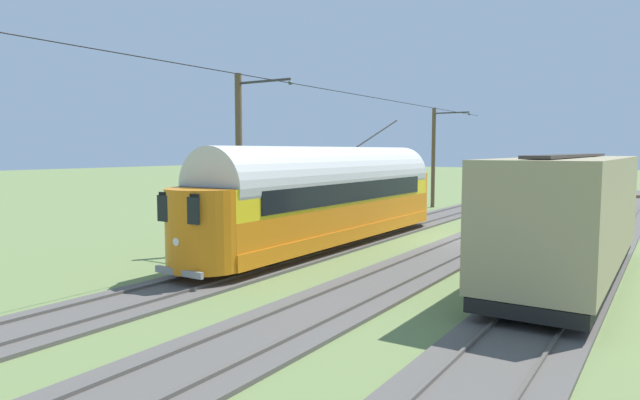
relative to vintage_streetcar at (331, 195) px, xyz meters
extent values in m
plane|color=olive|center=(-4.82, -4.90, -2.26)|extent=(220.00, 220.00, 0.00)
cube|color=#56514C|center=(-9.63, -4.90, -2.21)|extent=(2.80, 80.00, 0.10)
cube|color=#59544C|center=(-8.91, -4.90, -2.12)|extent=(0.07, 80.00, 0.08)
cube|color=#59544C|center=(-10.35, -4.90, -2.12)|extent=(0.07, 80.00, 0.08)
cube|color=#382819|center=(-9.63, -36.90, -2.16)|extent=(2.50, 0.24, 0.08)
cube|color=#382819|center=(-9.63, -36.25, -2.16)|extent=(2.50, 0.24, 0.08)
cube|color=#382819|center=(-9.63, -35.60, -2.16)|extent=(2.50, 0.24, 0.08)
cube|color=#382819|center=(-9.63, -34.95, -2.16)|extent=(2.50, 0.24, 0.08)
cube|color=#382819|center=(-9.63, -34.30, -2.16)|extent=(2.50, 0.24, 0.08)
cube|color=#56514C|center=(-4.82, -4.90, -2.21)|extent=(2.80, 80.00, 0.10)
cube|color=#59544C|center=(-4.10, -4.90, -2.12)|extent=(0.07, 80.00, 0.08)
cube|color=#59544C|center=(-5.53, -4.90, -2.12)|extent=(0.07, 80.00, 0.08)
cube|color=#382819|center=(-4.82, -36.90, -2.16)|extent=(2.50, 0.24, 0.08)
cube|color=#382819|center=(-4.82, -36.25, -2.16)|extent=(2.50, 0.24, 0.08)
cube|color=#382819|center=(-4.82, -35.60, -2.16)|extent=(2.50, 0.24, 0.08)
cube|color=#382819|center=(-4.82, -34.95, -2.16)|extent=(2.50, 0.24, 0.08)
cube|color=#382819|center=(-4.82, -34.30, -2.16)|extent=(2.50, 0.24, 0.08)
cube|color=#56514C|center=(0.00, -4.90, -2.21)|extent=(2.80, 80.00, 0.10)
cube|color=#59544C|center=(0.72, -4.90, -2.12)|extent=(0.07, 80.00, 0.08)
cube|color=#59544C|center=(-0.72, -4.90, -2.12)|extent=(0.07, 80.00, 0.08)
cube|color=#382819|center=(0.00, -36.90, -2.16)|extent=(2.50, 0.24, 0.08)
cube|color=#382819|center=(0.00, -36.25, -2.16)|extent=(2.50, 0.24, 0.08)
cube|color=#382819|center=(0.00, -35.60, -2.16)|extent=(2.50, 0.24, 0.08)
cube|color=#382819|center=(0.00, -34.95, -2.16)|extent=(2.50, 0.24, 0.08)
cube|color=#382819|center=(0.00, -34.30, -2.16)|extent=(2.50, 0.24, 0.08)
cube|color=orange|center=(0.00, -0.01, -1.56)|extent=(2.65, 14.98, 0.55)
cube|color=orange|center=(0.00, -0.01, -0.81)|extent=(2.55, 14.98, 0.95)
cube|color=yellow|center=(0.00, -0.01, 0.19)|extent=(2.55, 14.98, 1.05)
cylinder|color=silver|center=(0.00, -0.01, 0.72)|extent=(2.65, 14.68, 2.65)
cylinder|color=orange|center=(0.00, 7.44, -0.56)|extent=(2.55, 2.55, 2.55)
cylinder|color=orange|center=(0.00, -7.45, -0.56)|extent=(2.55, 2.55, 2.55)
cube|color=black|center=(0.00, 8.57, 0.46)|extent=(1.63, 0.08, 0.36)
cube|color=black|center=(0.00, 8.61, 0.14)|extent=(1.73, 0.06, 0.80)
cube|color=black|center=(1.29, -0.01, 0.19)|extent=(0.04, 12.59, 0.80)
cube|color=black|center=(-1.29, -0.01, 0.19)|extent=(0.04, 12.59, 0.80)
cylinder|color=silver|center=(0.00, 8.70, -0.81)|extent=(0.24, 0.06, 0.24)
cube|color=gray|center=(0.00, 8.63, -1.73)|extent=(1.94, 0.12, 0.20)
cylinder|color=black|center=(0.00, -4.38, 2.74)|extent=(0.07, 4.27, 1.46)
cylinder|color=black|center=(0.72, 4.79, -1.70)|extent=(0.10, 0.76, 0.76)
cylinder|color=black|center=(-0.72, 4.79, -1.70)|extent=(0.10, 0.76, 0.76)
cylinder|color=black|center=(0.72, -4.80, -1.70)|extent=(0.10, 0.76, 0.76)
cylinder|color=black|center=(-0.72, -4.80, -1.70)|extent=(0.10, 0.76, 0.76)
cube|color=tan|center=(-9.63, 1.40, 0.07)|extent=(2.90, 12.14, 3.20)
cube|color=#332D28|center=(-9.63, 1.40, 1.73)|extent=(0.70, 10.92, 0.08)
cube|color=black|center=(-9.63, 1.40, -1.73)|extent=(2.70, 12.14, 0.36)
cube|color=black|center=(-8.15, 1.40, -0.19)|extent=(0.06, 2.20, 2.56)
cylinder|color=black|center=(-8.91, 5.65, -1.66)|extent=(0.10, 0.84, 0.84)
cylinder|color=black|center=(-10.35, 5.65, -1.66)|extent=(0.10, 0.84, 0.84)
cylinder|color=black|center=(-8.91, -2.85, -1.66)|extent=(0.10, 0.84, 0.84)
cylinder|color=black|center=(-10.35, -2.85, -1.66)|extent=(0.10, 0.84, 0.84)
cylinder|color=brown|center=(2.57, -18.38, 1.35)|extent=(0.28, 0.28, 7.22)
cylinder|color=#2D2D2D|center=(1.28, -18.38, 4.56)|extent=(2.57, 0.10, 0.10)
sphere|color=#334733|center=(0.00, -18.38, 4.41)|extent=(0.16, 0.16, 0.16)
cylinder|color=brown|center=(2.57, 2.91, 1.35)|extent=(0.28, 0.28, 7.22)
cylinder|color=#2D2D2D|center=(1.28, 2.91, 4.56)|extent=(2.57, 0.10, 0.10)
sphere|color=#334733|center=(0.00, 2.91, 4.41)|extent=(0.16, 0.16, 0.16)
cylinder|color=black|center=(1.28, -18.38, 4.56)|extent=(2.57, 0.02, 0.02)
cube|color=#B2A519|center=(-4.82, -18.73, -1.86)|extent=(1.80, 0.60, 0.80)
camera|label=1|loc=(-12.34, 20.00, 1.88)|focal=31.08mm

